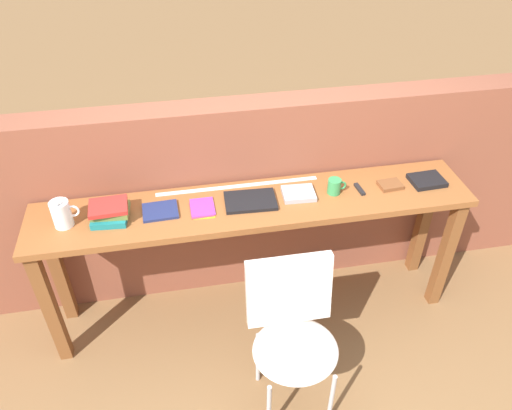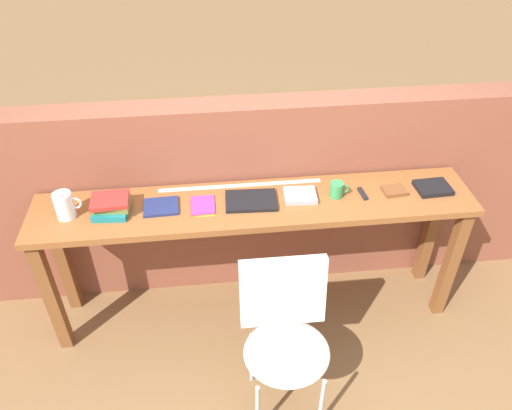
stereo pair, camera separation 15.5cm
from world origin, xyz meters
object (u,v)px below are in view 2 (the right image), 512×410
chair_white_moulded (285,332)px  mug (337,190)px  pitcher_white (65,205)px  leather_journal_brown (394,191)px  book_repair_rightmost (433,188)px  pamphlet_pile_colourful (203,206)px  magazine_cycling (161,207)px  multitool_folded (363,194)px  book_open_centre (251,201)px  book_stack_leftmost (111,206)px

chair_white_moulded → mug: bearing=58.9°
pitcher_white → chair_white_moulded: bearing=-29.3°
leather_journal_brown → book_repair_rightmost: size_ratio=0.67×
chair_white_moulded → pamphlet_pile_colourful: (-0.38, 0.62, 0.36)m
pamphlet_pile_colourful → book_repair_rightmost: (1.33, 0.01, 0.01)m
book_repair_rightmost → pitcher_white: bearing=177.8°
leather_journal_brown → magazine_cycling: bearing=175.3°
multitool_folded → book_repair_rightmost: book_repair_rightmost is taller
multitool_folded → pitcher_white: bearing=-179.6°
leather_journal_brown → book_repair_rightmost: 0.23m
book_open_centre → leather_journal_brown: leather_journal_brown is taller
book_open_centre → multitool_folded: size_ratio=2.60×
leather_journal_brown → book_repair_rightmost: bearing=-4.2°
chair_white_moulded → book_open_centre: size_ratio=3.11×
pitcher_white → mug: bearing=0.7°
pamphlet_pile_colourful → multitool_folded: multitool_folded is taller
chair_white_moulded → pamphlet_pile_colourful: chair_white_moulded is taller
book_repair_rightmost → book_open_centre: bearing=177.4°
book_stack_leftmost → pamphlet_pile_colourful: bearing=-0.5°
pamphlet_pile_colourful → leather_journal_brown: 1.10m
multitool_folded → book_stack_leftmost: bearing=-179.7°
pitcher_white → multitool_folded: (1.64, 0.01, -0.07)m
pamphlet_pile_colourful → book_stack_leftmost: bearing=179.5°
book_stack_leftmost → mug: book_stack_leftmost is taller
book_stack_leftmost → book_open_centre: book_stack_leftmost is taller
chair_white_moulded → book_repair_rightmost: size_ratio=4.61×
pamphlet_pile_colourful → pitcher_white: bearing=-179.9°
book_open_centre → mug: 0.49m
mug → chair_white_moulded: bearing=-121.1°
book_open_centre → pitcher_white: bearing=-176.4°
leather_journal_brown → chair_white_moulded: bearing=-143.3°
pitcher_white → book_stack_leftmost: size_ratio=0.86×
pitcher_white → book_stack_leftmost: bearing=1.3°
pamphlet_pile_colourful → mug: size_ratio=1.65×
mug → book_open_centre: bearing=-179.7°
pamphlet_pile_colourful → mug: 0.76m
book_open_centre → multitool_folded: book_open_centre is taller
pitcher_white → mug: (1.49, 0.02, -0.03)m
magazine_cycling → leather_journal_brown: bearing=-2.4°
pitcher_white → book_open_centre: size_ratio=0.64×
chair_white_moulded → multitool_folded: bearing=49.7°
book_open_centre → leather_journal_brown: 0.83m
multitool_folded → book_repair_rightmost: 0.42m
mug → book_repair_rightmost: 0.57m
magazine_cycling → pamphlet_pile_colourful: 0.23m
book_repair_rightmost → pamphlet_pile_colourful: bearing=177.9°
book_open_centre → chair_white_moulded: bearing=-77.8°
book_open_centre → book_repair_rightmost: bearing=2.8°
leather_journal_brown → book_stack_leftmost: bearing=175.8°
pamphlet_pile_colourful → mug: (0.76, 0.02, 0.04)m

